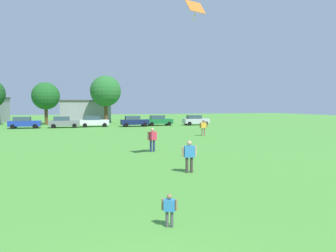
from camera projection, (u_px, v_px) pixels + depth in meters
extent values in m
plane|color=#4C9338|center=(87.00, 137.00, 32.94)|extent=(160.00, 160.00, 0.00)
cylinder|color=#4C4C51|center=(167.00, 219.00, 8.52)|extent=(0.09, 0.09, 0.46)
cylinder|color=#4C4C51|center=(172.00, 219.00, 8.50)|extent=(0.09, 0.09, 0.46)
cube|color=#337FCC|center=(169.00, 205.00, 8.49)|extent=(0.35, 0.28, 0.32)
cylinder|color=#936B4C|center=(163.00, 204.00, 8.52)|extent=(0.07, 0.07, 0.31)
cylinder|color=#936B4C|center=(176.00, 205.00, 8.46)|extent=(0.07, 0.07, 0.31)
sphere|color=#936B4C|center=(169.00, 196.00, 8.47)|extent=(0.14, 0.14, 0.14)
cylinder|color=#3F3833|center=(187.00, 165.00, 15.37)|extent=(0.15, 0.15, 0.79)
cylinder|color=#3F3833|center=(191.00, 165.00, 15.41)|extent=(0.15, 0.15, 0.79)
cube|color=#337FCC|center=(189.00, 151.00, 15.34)|extent=(0.55, 0.34, 0.56)
cylinder|color=tan|center=(183.00, 151.00, 15.28)|extent=(0.11, 0.11, 0.52)
cylinder|color=tan|center=(196.00, 151.00, 15.40)|extent=(0.11, 0.11, 0.52)
sphere|color=tan|center=(189.00, 143.00, 15.31)|extent=(0.25, 0.25, 0.25)
cylinder|color=navy|center=(154.00, 146.00, 22.38)|extent=(0.16, 0.16, 0.85)
cylinder|color=navy|center=(151.00, 146.00, 22.24)|extent=(0.16, 0.16, 0.85)
cube|color=#D8334C|center=(152.00, 136.00, 22.26)|extent=(0.64, 0.47, 0.60)
cylinder|color=tan|center=(157.00, 135.00, 22.45)|extent=(0.12, 0.12, 0.57)
cylinder|color=tan|center=(148.00, 136.00, 22.07)|extent=(0.12, 0.12, 0.57)
sphere|color=tan|center=(152.00, 130.00, 22.23)|extent=(0.27, 0.27, 0.27)
cylinder|color=#8C7259|center=(204.00, 132.00, 33.74)|extent=(0.16, 0.16, 0.86)
cylinder|color=#8C7259|center=(202.00, 132.00, 33.70)|extent=(0.16, 0.16, 0.86)
cube|color=yellow|center=(203.00, 125.00, 33.67)|extent=(0.61, 0.40, 0.61)
cylinder|color=brown|center=(207.00, 125.00, 33.72)|extent=(0.13, 0.13, 0.57)
cylinder|color=brown|center=(200.00, 125.00, 33.62)|extent=(0.13, 0.13, 0.57)
sphere|color=brown|center=(203.00, 121.00, 33.64)|extent=(0.27, 0.27, 0.27)
cube|color=orange|center=(195.00, 7.00, 17.03)|extent=(1.24, 0.87, 0.72)
sphere|color=yellow|center=(195.00, 11.00, 17.04)|extent=(0.10, 0.10, 0.10)
sphere|color=yellow|center=(194.00, 15.00, 17.04)|extent=(0.10, 0.10, 0.10)
sphere|color=yellow|center=(194.00, 19.00, 17.05)|extent=(0.10, 0.10, 0.10)
cube|color=#1E38AD|center=(25.00, 124.00, 44.67)|extent=(4.30, 1.80, 0.76)
cube|color=#334756|center=(22.00, 119.00, 44.53)|extent=(2.24, 1.58, 0.60)
cylinder|color=black|center=(37.00, 126.00, 45.95)|extent=(0.64, 0.22, 0.64)
cylinder|color=black|center=(35.00, 126.00, 44.23)|extent=(0.64, 0.22, 0.64)
cylinder|color=black|center=(15.00, 126.00, 45.16)|extent=(0.64, 0.22, 0.64)
cylinder|color=black|center=(13.00, 127.00, 43.43)|extent=(0.64, 0.22, 0.64)
cube|color=slate|center=(64.00, 123.00, 45.99)|extent=(4.30, 1.80, 0.76)
cube|color=#334756|center=(62.00, 118.00, 45.85)|extent=(2.24, 1.58, 0.60)
cylinder|color=black|center=(75.00, 125.00, 47.28)|extent=(0.64, 0.22, 0.64)
cylinder|color=black|center=(74.00, 126.00, 45.55)|extent=(0.64, 0.22, 0.64)
cylinder|color=black|center=(54.00, 125.00, 46.48)|extent=(0.64, 0.22, 0.64)
cylinder|color=black|center=(53.00, 126.00, 44.75)|extent=(0.64, 0.22, 0.64)
cube|color=white|center=(95.00, 122.00, 47.72)|extent=(4.30, 1.80, 0.76)
cube|color=#334756|center=(92.00, 118.00, 47.58)|extent=(2.24, 1.58, 0.60)
cylinder|color=black|center=(104.00, 124.00, 49.01)|extent=(0.64, 0.22, 0.64)
cylinder|color=black|center=(105.00, 125.00, 47.28)|extent=(0.64, 0.22, 0.64)
cylinder|color=black|center=(85.00, 125.00, 48.21)|extent=(0.64, 0.22, 0.64)
cylinder|color=black|center=(85.00, 125.00, 46.48)|extent=(0.64, 0.22, 0.64)
cube|color=#141E4C|center=(135.00, 122.00, 48.54)|extent=(4.30, 1.80, 0.76)
cube|color=#334756|center=(132.00, 118.00, 48.40)|extent=(2.24, 1.58, 0.60)
cylinder|color=black|center=(143.00, 124.00, 49.83)|extent=(0.64, 0.22, 0.64)
cylinder|color=black|center=(145.00, 125.00, 48.10)|extent=(0.64, 0.22, 0.64)
cylinder|color=black|center=(125.00, 124.00, 49.03)|extent=(0.64, 0.22, 0.64)
cylinder|color=black|center=(126.00, 125.00, 47.30)|extent=(0.64, 0.22, 0.64)
cube|color=#196B38|center=(159.00, 121.00, 50.86)|extent=(4.30, 1.80, 0.76)
cube|color=#334756|center=(157.00, 117.00, 50.72)|extent=(2.24, 1.58, 0.60)
cylinder|color=black|center=(166.00, 123.00, 52.15)|extent=(0.64, 0.22, 0.64)
cylinder|color=black|center=(169.00, 124.00, 50.42)|extent=(0.64, 0.22, 0.64)
cylinder|color=black|center=(149.00, 123.00, 51.35)|extent=(0.64, 0.22, 0.64)
cylinder|color=black|center=(152.00, 124.00, 49.62)|extent=(0.64, 0.22, 0.64)
cube|color=silver|center=(196.00, 121.00, 51.92)|extent=(4.30, 1.80, 0.76)
cube|color=#334756|center=(194.00, 117.00, 51.78)|extent=(2.24, 1.58, 0.60)
cylinder|color=black|center=(202.00, 123.00, 53.21)|extent=(0.64, 0.22, 0.64)
cylinder|color=black|center=(206.00, 123.00, 51.48)|extent=(0.64, 0.22, 0.64)
cylinder|color=black|center=(186.00, 123.00, 52.41)|extent=(0.64, 0.22, 0.64)
cylinder|color=black|center=(190.00, 124.00, 50.68)|extent=(0.64, 0.22, 0.64)
cylinder|color=brown|center=(46.00, 116.00, 52.98)|extent=(0.54, 0.54, 2.95)
sphere|color=#1E5B23|center=(46.00, 96.00, 52.75)|extent=(4.66, 4.66, 4.66)
cylinder|color=brown|center=(106.00, 114.00, 56.73)|extent=(0.65, 0.65, 3.55)
sphere|color=#286B2D|center=(106.00, 91.00, 56.45)|extent=(5.61, 5.61, 5.61)
cube|color=#9999A3|center=(86.00, 112.00, 62.87)|extent=(9.51, 7.90, 4.12)
cube|color=#4C4742|center=(85.00, 101.00, 62.73)|extent=(9.89, 8.21, 0.24)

